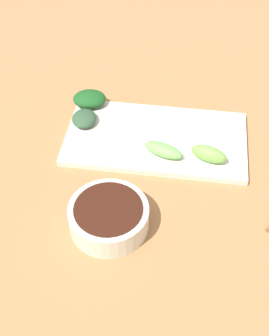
% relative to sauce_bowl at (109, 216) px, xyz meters
% --- Properties ---
extents(tabletop, '(2.10, 2.10, 0.02)m').
position_rel_sauce_bowl_xyz_m(tabletop, '(0.12, -0.04, -0.03)').
color(tabletop, '#9D7145').
rests_on(tabletop, ground).
extents(sauce_bowl, '(0.13, 0.13, 0.04)m').
position_rel_sauce_bowl_xyz_m(sauce_bowl, '(0.00, 0.00, 0.00)').
color(sauce_bowl, silver).
rests_on(sauce_bowl, tabletop).
extents(serving_plate, '(0.18, 0.34, 0.01)m').
position_rel_sauce_bowl_xyz_m(serving_plate, '(0.21, -0.05, -0.02)').
color(serving_plate, silver).
rests_on(serving_plate, tabletop).
extents(broccoli_leafy_0, '(0.06, 0.05, 0.02)m').
position_rel_sauce_bowl_xyz_m(broccoli_leafy_0, '(0.23, 0.09, -0.00)').
color(broccoli_leafy_0, '#2C4D32').
rests_on(broccoli_leafy_0, serving_plate).
extents(broccoli_leafy_1, '(0.06, 0.07, 0.03)m').
position_rel_sauce_bowl_xyz_m(broccoli_leafy_1, '(0.29, 0.09, 0.00)').
color(broccoli_leafy_1, '#18501E').
rests_on(broccoli_leafy_1, serving_plate).
extents(broccoli_stalk_2, '(0.05, 0.08, 0.02)m').
position_rel_sauce_bowl_xyz_m(broccoli_stalk_2, '(0.16, -0.07, -0.00)').
color(broccoli_stalk_2, '#70B35A').
rests_on(broccoli_stalk_2, serving_plate).
extents(broccoli_stalk_3, '(0.05, 0.07, 0.03)m').
position_rel_sauce_bowl_xyz_m(broccoli_stalk_3, '(0.16, -0.15, 0.00)').
color(broccoli_stalk_3, '#73B34D').
rests_on(broccoli_stalk_3, serving_plate).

